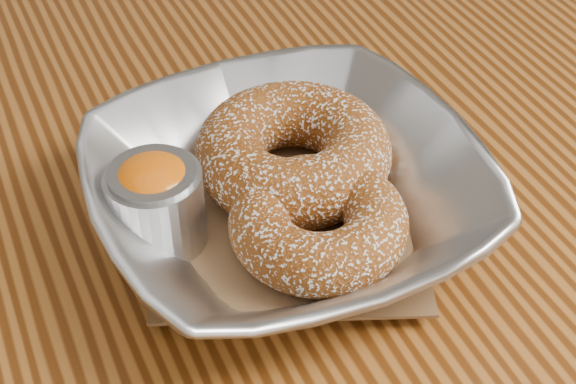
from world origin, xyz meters
name	(u,v)px	position (x,y,z in m)	size (l,w,h in m)	color
table	(295,318)	(0.00, 0.00, 0.65)	(1.20, 0.80, 0.75)	brown
serving_bowl	(288,198)	(-0.01, -0.02, 0.78)	(0.21, 0.21, 0.05)	#B2B4B9
parchment	(288,220)	(-0.01, -0.02, 0.76)	(0.14, 0.14, 0.00)	brown
donut_back	(293,152)	(0.00, 0.01, 0.78)	(0.11, 0.11, 0.04)	brown
donut_front	(318,223)	(-0.01, -0.04, 0.78)	(0.10, 0.10, 0.03)	brown
ramekin	(156,202)	(-0.08, 0.00, 0.79)	(0.05, 0.05, 0.05)	#B2B4B9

